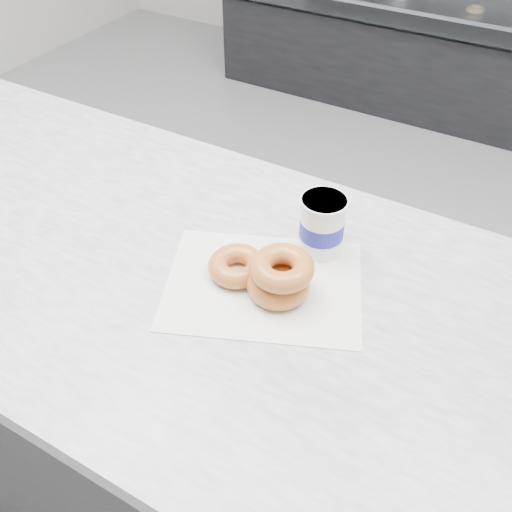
# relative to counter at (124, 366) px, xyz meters

# --- Properties ---
(ground) EXTENTS (5.00, 5.00, 0.00)m
(ground) POSITION_rel_counter_xyz_m (0.00, 0.60, -0.45)
(ground) COLOR gray
(ground) RESTS_ON ground
(counter) EXTENTS (3.06, 0.76, 0.90)m
(counter) POSITION_rel_counter_xyz_m (0.00, 0.00, 0.00)
(counter) COLOR #333335
(counter) RESTS_ON ground
(display_case) EXTENTS (2.40, 0.74, 1.25)m
(display_case) POSITION_rel_counter_xyz_m (0.00, 2.72, 0.04)
(display_case) COLOR black
(display_case) RESTS_ON ground
(wax_paper) EXTENTS (0.41, 0.37, 0.00)m
(wax_paper) POSITION_rel_counter_xyz_m (0.38, 0.03, 0.45)
(wax_paper) COLOR silver
(wax_paper) RESTS_ON counter
(donut_single) EXTENTS (0.12, 0.12, 0.04)m
(donut_single) POSITION_rel_counter_xyz_m (0.32, 0.03, 0.47)
(donut_single) COLOR #B66832
(donut_single) RESTS_ON wax_paper
(donut_stack) EXTENTS (0.13, 0.13, 0.08)m
(donut_stack) POSITION_rel_counter_xyz_m (0.41, 0.03, 0.49)
(donut_stack) COLOR #B66832
(donut_stack) RESTS_ON wax_paper
(coffee_cup) EXTENTS (0.11, 0.11, 0.12)m
(coffee_cup) POSITION_rel_counter_xyz_m (0.42, 0.17, 0.51)
(coffee_cup) COLOR white
(coffee_cup) RESTS_ON counter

